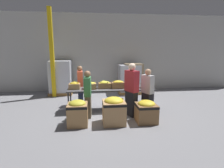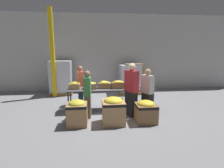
# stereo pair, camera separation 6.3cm
# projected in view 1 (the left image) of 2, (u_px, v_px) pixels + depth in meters

# --- Properties ---
(ground_plane) EXTENTS (30.00, 30.00, 0.00)m
(ground_plane) POSITION_uv_depth(u_px,v_px,m) (111.00, 109.00, 6.45)
(ground_plane) COLOR gray
(wall_back) EXTENTS (16.00, 0.08, 4.00)m
(wall_back) POSITION_uv_depth(u_px,v_px,m) (105.00, 53.00, 9.29)
(wall_back) COLOR #B7B7B2
(wall_back) RESTS_ON ground_plane
(sorting_table) EXTENTS (3.09, 0.72, 0.80)m
(sorting_table) POSITION_uv_depth(u_px,v_px,m) (111.00, 90.00, 6.31)
(sorting_table) COLOR #4C4C51
(sorting_table) RESTS_ON ground_plane
(banana_box_0) EXTENTS (0.38, 0.33, 0.26)m
(banana_box_0) POSITION_uv_depth(u_px,v_px,m) (74.00, 85.00, 6.19)
(banana_box_0) COLOR tan
(banana_box_0) RESTS_ON sorting_table
(banana_box_1) EXTENTS (0.42, 0.33, 0.25)m
(banana_box_1) POSITION_uv_depth(u_px,v_px,m) (90.00, 85.00, 6.21)
(banana_box_1) COLOR #A37A4C
(banana_box_1) RESTS_ON sorting_table
(banana_box_2) EXTENTS (0.45, 0.31, 0.27)m
(banana_box_2) POSITION_uv_depth(u_px,v_px,m) (105.00, 85.00, 6.33)
(banana_box_2) COLOR olive
(banana_box_2) RESTS_ON sorting_table
(banana_box_3) EXTENTS (0.45, 0.26, 0.30)m
(banana_box_3) POSITION_uv_depth(u_px,v_px,m) (118.00, 84.00, 6.30)
(banana_box_3) COLOR olive
(banana_box_3) RESTS_ON sorting_table
(banana_box_4) EXTENTS (0.45, 0.33, 0.29)m
(banana_box_4) POSITION_uv_depth(u_px,v_px,m) (131.00, 84.00, 6.44)
(banana_box_4) COLOR olive
(banana_box_4) RESTS_ON sorting_table
(banana_box_5) EXTENTS (0.41, 0.30, 0.25)m
(banana_box_5) POSITION_uv_depth(u_px,v_px,m) (147.00, 85.00, 6.37)
(banana_box_5) COLOR tan
(banana_box_5) RESTS_ON sorting_table
(volunteer_0) EXTENTS (0.43, 0.52, 1.75)m
(volunteer_0) POSITION_uv_depth(u_px,v_px,m) (132.00, 90.00, 5.69)
(volunteer_0) COLOR black
(volunteer_0) RESTS_ON ground_plane
(volunteer_1) EXTENTS (0.23, 0.42, 1.52)m
(volunteer_1) POSITION_uv_depth(u_px,v_px,m) (88.00, 95.00, 5.58)
(volunteer_1) COLOR #6B604C
(volunteer_1) RESTS_ON ground_plane
(volunteer_2) EXTENTS (0.24, 0.43, 1.56)m
(volunteer_2) POSITION_uv_depth(u_px,v_px,m) (80.00, 86.00, 6.88)
(volunteer_2) COLOR #2D3856
(volunteer_2) RESTS_ON ground_plane
(volunteer_3) EXTENTS (0.38, 0.46, 1.55)m
(volunteer_3) POSITION_uv_depth(u_px,v_px,m) (147.00, 92.00, 5.87)
(volunteer_3) COLOR black
(volunteer_3) RESTS_ON ground_plane
(donation_bin_0) EXTENTS (0.57, 0.57, 0.75)m
(donation_bin_0) POSITION_uv_depth(u_px,v_px,m) (78.00, 112.00, 5.05)
(donation_bin_0) COLOR #A37A4C
(donation_bin_0) RESTS_ON ground_plane
(donation_bin_1) EXTENTS (0.65, 0.65, 0.81)m
(donation_bin_1) POSITION_uv_depth(u_px,v_px,m) (114.00, 110.00, 5.16)
(donation_bin_1) COLOR tan
(donation_bin_1) RESTS_ON ground_plane
(donation_bin_2) EXTENTS (0.60, 0.60, 0.68)m
(donation_bin_2) POSITION_uv_depth(u_px,v_px,m) (146.00, 111.00, 5.28)
(donation_bin_2) COLOR olive
(donation_bin_2) RESTS_ON ground_plane
(support_pillar) EXTENTS (0.17, 0.17, 4.00)m
(support_pillar) POSITION_uv_depth(u_px,v_px,m) (52.00, 54.00, 7.87)
(support_pillar) COLOR yellow
(support_pillar) RESTS_ON ground_plane
(pallet_stack_0) EXTENTS (1.10, 1.10, 1.42)m
(pallet_stack_0) POSITION_uv_depth(u_px,v_px,m) (129.00, 79.00, 8.86)
(pallet_stack_0) COLOR olive
(pallet_stack_0) RESTS_ON ground_plane
(pallet_stack_1) EXTENTS (0.93, 0.93, 1.49)m
(pallet_stack_1) POSITION_uv_depth(u_px,v_px,m) (133.00, 78.00, 8.91)
(pallet_stack_1) COLOR olive
(pallet_stack_1) RESTS_ON ground_plane
(pallet_stack_2) EXTENTS (1.10, 1.10, 1.65)m
(pallet_stack_2) POSITION_uv_depth(u_px,v_px,m) (61.00, 78.00, 8.64)
(pallet_stack_2) COLOR olive
(pallet_stack_2) RESTS_ON ground_plane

